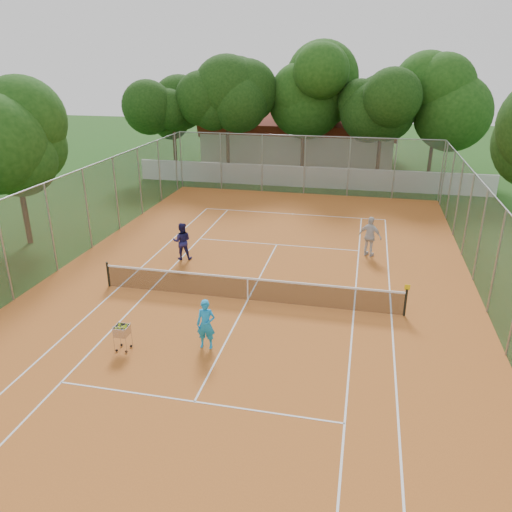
% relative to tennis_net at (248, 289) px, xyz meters
% --- Properties ---
extents(ground, '(120.00, 120.00, 0.00)m').
position_rel_tennis_net_xyz_m(ground, '(0.00, 0.00, -0.51)').
color(ground, '#173C10').
rests_on(ground, ground).
extents(court_pad, '(18.00, 34.00, 0.02)m').
position_rel_tennis_net_xyz_m(court_pad, '(0.00, 0.00, -0.50)').
color(court_pad, '#B66123').
rests_on(court_pad, ground).
extents(court_lines, '(10.98, 23.78, 0.01)m').
position_rel_tennis_net_xyz_m(court_lines, '(0.00, 0.00, -0.49)').
color(court_lines, white).
rests_on(court_lines, court_pad).
extents(tennis_net, '(11.88, 0.10, 0.98)m').
position_rel_tennis_net_xyz_m(tennis_net, '(0.00, 0.00, 0.00)').
color(tennis_net, black).
rests_on(tennis_net, court_pad).
extents(perimeter_fence, '(18.00, 34.00, 4.00)m').
position_rel_tennis_net_xyz_m(perimeter_fence, '(0.00, 0.00, 1.49)').
color(perimeter_fence, slate).
rests_on(perimeter_fence, ground).
extents(boundary_wall, '(26.00, 0.30, 1.50)m').
position_rel_tennis_net_xyz_m(boundary_wall, '(0.00, 19.00, 0.24)').
color(boundary_wall, white).
rests_on(boundary_wall, ground).
extents(clubhouse, '(16.40, 9.00, 4.40)m').
position_rel_tennis_net_xyz_m(clubhouse, '(-2.00, 29.00, 1.69)').
color(clubhouse, beige).
rests_on(clubhouse, ground).
extents(tropical_trees, '(29.00, 19.00, 10.00)m').
position_rel_tennis_net_xyz_m(tropical_trees, '(0.00, 22.00, 4.49)').
color(tropical_trees, black).
rests_on(tropical_trees, ground).
extents(player_near, '(0.64, 0.44, 1.70)m').
position_rel_tennis_net_xyz_m(player_near, '(-0.53, -3.62, 0.36)').
color(player_near, '#1991D8').
rests_on(player_near, court_pad).
extents(player_far_left, '(1.01, 0.87, 1.78)m').
position_rel_tennis_net_xyz_m(player_far_left, '(-4.00, 3.54, 0.40)').
color(player_far_left, '#1D1B52').
rests_on(player_far_left, court_pad).
extents(player_far_right, '(1.23, 0.91, 1.94)m').
position_rel_tennis_net_xyz_m(player_far_right, '(4.59, 5.88, 0.48)').
color(player_far_right, silver).
rests_on(player_far_right, court_pad).
extents(ball_hopper, '(0.57, 0.57, 0.95)m').
position_rel_tennis_net_xyz_m(ball_hopper, '(-3.12, -4.36, -0.01)').
color(ball_hopper, '#ACABB2').
rests_on(ball_hopper, court_pad).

